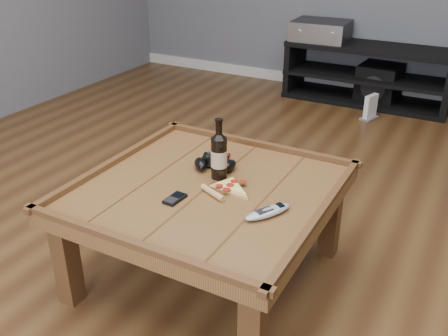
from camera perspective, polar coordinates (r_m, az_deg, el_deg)
The scene contains 12 objects.
ground at distance 2.32m, azimuth -1.78°, elevation -12.03°, with size 6.00×6.00×0.00m, color #422713.
baseboard at distance 4.85m, azimuth 16.47°, elevation 8.64°, with size 5.00×0.02×0.10m, color silver.
coffee_table at distance 2.10m, azimuth -1.93°, elevation -3.62°, with size 1.03×1.03×0.48m.
media_console at distance 4.57m, azimuth 16.06°, elevation 10.21°, with size 1.40×0.45×0.50m.
beer_bottle at distance 2.10m, azimuth -0.57°, elevation 1.54°, with size 0.07×0.07×0.27m.
game_controller at distance 2.21m, azimuth -1.01°, elevation 0.60°, with size 0.20×0.17×0.06m.
pizza_slice at distance 2.04m, azimuth 0.41°, elevation -2.29°, with size 0.23×0.28×0.02m.
smartphone at distance 1.98m, azimuth -5.64°, elevation -3.50°, with size 0.06×0.10×0.01m.
remote_control at distance 1.88m, azimuth 5.05°, elevation -5.00°, with size 0.15×0.21×0.03m.
av_receiver at distance 4.60m, azimuth 10.99°, elevation 15.18°, with size 0.49×0.42×0.17m.
subwoofer at distance 4.62m, azimuth 17.28°, elevation 9.19°, with size 0.36×0.36×0.33m.
game_console at distance 4.21m, azimuth 16.39°, elevation 6.60°, with size 0.13×0.18×0.20m.
Camera 1 is at (0.93, -1.56, 1.44)m, focal length 40.00 mm.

